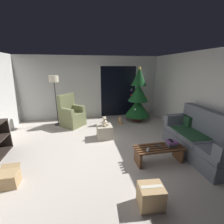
{
  "coord_description": "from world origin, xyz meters",
  "views": [
    {
      "loc": [
        -0.4,
        -3.29,
        2.06
      ],
      "look_at": [
        0.4,
        0.7,
        0.85
      ],
      "focal_mm": 24.27,
      "sensor_mm": 36.0,
      "label": 1
    }
  ],
  "objects": [
    {
      "name": "cell_phone",
      "position": [
        1.48,
        -0.57,
        0.5
      ],
      "size": [
        0.08,
        0.15,
        0.01
      ],
      "primitive_type": "cube",
      "rotation": [
        0.0,
        0.0,
        -0.05
      ],
      "color": "black",
      "rests_on": "book_stack"
    },
    {
      "name": "teddy_bear_honey_by_tree",
      "position": [
        0.94,
        1.88,
        0.12
      ],
      "size": [
        0.21,
        0.21,
        0.29
      ],
      "color": "tan",
      "rests_on": "ground"
    },
    {
      "name": "ground_plane",
      "position": [
        0.0,
        0.0,
        0.0
      ],
      "size": [
        7.0,
        7.0,
        0.0
      ],
      "primitive_type": "plane",
      "color": "#BCB2A8"
    },
    {
      "name": "book_stack",
      "position": [
        1.49,
        -0.59,
        0.43
      ],
      "size": [
        0.24,
        0.21,
        0.12
      ],
      "color": "#4C4C51",
      "rests_on": "coffee_table"
    },
    {
      "name": "cardboard_box_taped_mid_floor",
      "position": [
        0.54,
        -1.6,
        0.18
      ],
      "size": [
        0.4,
        0.34,
        0.36
      ],
      "color": "tan",
      "rests_on": "ground"
    },
    {
      "name": "floor_lamp",
      "position": [
        -1.32,
        2.29,
        1.51
      ],
      "size": [
        0.32,
        0.32,
        1.78
      ],
      "color": "#2D2D30",
      "rests_on": "ground"
    },
    {
      "name": "wall_back",
      "position": [
        0.0,
        3.06,
        1.25
      ],
      "size": [
        5.72,
        0.12,
        2.5
      ],
      "primitive_type": "cube",
      "color": "silver",
      "rests_on": "ground"
    },
    {
      "name": "couch",
      "position": [
        2.32,
        -0.5,
        0.4
      ],
      "size": [
        0.83,
        1.96,
        1.08
      ],
      "color": "slate",
      "rests_on": "ground"
    },
    {
      "name": "patio_door_frame",
      "position": [
        1.13,
        2.99,
        1.1
      ],
      "size": [
        1.6,
        0.02,
        2.2
      ],
      "primitive_type": "cube",
      "color": "silver",
      "rests_on": "ground"
    },
    {
      "name": "patio_door_glass",
      "position": [
        1.13,
        2.97,
        1.05
      ],
      "size": [
        1.5,
        0.02,
        2.1
      ],
      "primitive_type": "cube",
      "color": "black",
      "rests_on": "ground"
    },
    {
      "name": "coffee_table",
      "position": [
        1.21,
        -0.58,
        0.25
      ],
      "size": [
        1.1,
        0.4,
        0.37
      ],
      "color": "brown",
      "rests_on": "ground"
    },
    {
      "name": "ottoman",
      "position": [
        0.2,
        0.87,
        0.2
      ],
      "size": [
        0.44,
        0.44,
        0.39
      ],
      "primitive_type": "cube",
      "color": "#B2A893",
      "rests_on": "ground"
    },
    {
      "name": "remote_silver",
      "position": [
        0.9,
        -0.65,
        0.38
      ],
      "size": [
        0.12,
        0.16,
        0.02
      ],
      "primitive_type": "cube",
      "rotation": [
        0.0,
        0.0,
        5.74
      ],
      "color": "#ADADB2",
      "rests_on": "coffee_table"
    },
    {
      "name": "remote_graphite",
      "position": [
        1.2,
        -0.57,
        0.38
      ],
      "size": [
        0.1,
        0.16,
        0.02
      ],
      "primitive_type": "cube",
      "rotation": [
        0.0,
        0.0,
        3.54
      ],
      "color": "#333338",
      "rests_on": "coffee_table"
    },
    {
      "name": "armchair",
      "position": [
        -0.81,
        2.11,
        0.4
      ],
      "size": [
        0.97,
        0.97,
        1.13
      ],
      "color": "olive",
      "rests_on": "ground"
    },
    {
      "name": "cardboard_box_open_near_shelf",
      "position": [
        -1.78,
        -0.72,
        0.14
      ],
      "size": [
        0.34,
        0.46,
        0.32
      ],
      "color": "tan",
      "rests_on": "ground"
    },
    {
      "name": "christmas_tree",
      "position": [
        1.71,
        2.12,
        0.93
      ],
      "size": [
        0.96,
        0.96,
        2.1
      ],
      "color": "#4C1E19",
      "rests_on": "ground"
    },
    {
      "name": "wall_right",
      "position": [
        2.86,
        0.0,
        1.25
      ],
      "size": [
        0.12,
        6.0,
        2.5
      ],
      "primitive_type": "cube",
      "color": "silver",
      "rests_on": "ground"
    },
    {
      "name": "teddy_bear_cream",
      "position": [
        0.21,
        0.86,
        0.51
      ],
      "size": [
        0.21,
        0.22,
        0.29
      ],
      "color": "beige",
      "rests_on": "ottoman"
    }
  ]
}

